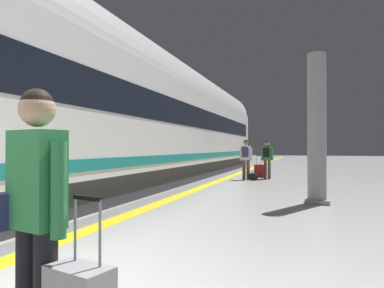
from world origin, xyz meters
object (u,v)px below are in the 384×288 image
passenger_near (246,156)px  duffel_bag_near (253,176)px  platform_pillar (317,132)px  suitcase_mid (259,171)px  traveller_foreground (35,205)px  high_speed_train (134,113)px  passenger_mid (267,156)px

passenger_near → duffel_bag_near: 0.91m
platform_pillar → suitcase_mid: bearing=109.3°
suitcase_mid → platform_pillar: 6.70m
suitcase_mid → traveller_foreground: bearing=-88.5°
high_speed_train → passenger_near: (3.05, 4.11, -1.51)m
passenger_mid → platform_pillar: platform_pillar is taller
passenger_near → platform_pillar: size_ratio=0.46×
duffel_bag_near → passenger_mid: (0.48, 0.83, 0.82)m
passenger_mid → platform_pillar: bearing=-73.8°
passenger_near → platform_pillar: (2.65, -5.70, 0.74)m
suitcase_mid → duffel_bag_near: bearing=-104.0°
traveller_foreground → passenger_mid: size_ratio=1.04×
high_speed_train → duffel_bag_near: size_ratio=70.34×
traveller_foreground → passenger_near: size_ratio=1.02×
passenger_near → passenger_mid: bearing=39.1°
platform_pillar → passenger_near: bearing=114.9°
high_speed_train → platform_pillar: (5.70, -1.59, -0.78)m
passenger_mid → suitcase_mid: (-0.32, -0.17, -0.64)m
passenger_mid → duffel_bag_near: bearing=-120.2°
traveller_foreground → passenger_mid: (-0.02, 13.54, -0.01)m
high_speed_train → suitcase_mid: 6.19m
high_speed_train → traveller_foreground: high_speed_train is taller
duffel_bag_near → passenger_mid: bearing=59.8°
traveller_foreground → duffel_bag_near: size_ratio=3.87×
high_speed_train → duffel_bag_near: (3.37, 3.93, -2.35)m
traveller_foreground → passenger_near: (-0.82, 12.89, 0.00)m
traveller_foreground → platform_pillar: 7.45m
high_speed_train → passenger_mid: bearing=51.1°
passenger_mid → platform_pillar: 6.66m
passenger_near → passenger_mid: passenger_near is taller
high_speed_train → suitcase_mid: high_speed_train is taller
passenger_near → duffel_bag_near: passenger_near is taller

